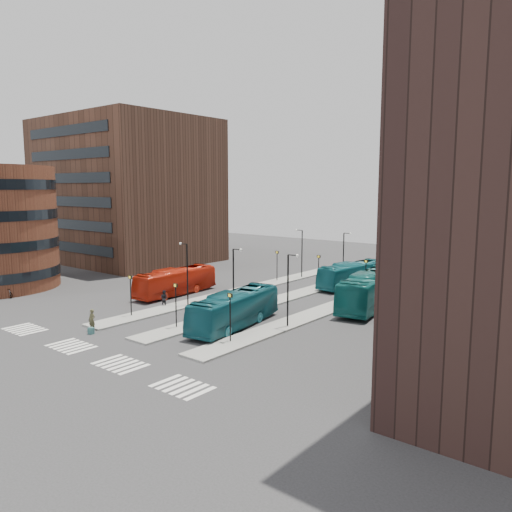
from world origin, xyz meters
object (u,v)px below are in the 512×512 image
Objects in this scene: teal_bus_a at (235,309)px; commuter_b at (205,313)px; commuter_c at (195,312)px; red_bus at (176,282)px; suitcase at (91,331)px; teal_bus_b at (352,275)px; bicycle_mid at (8,293)px; teal_bus_c at (371,290)px; commuter_a at (164,298)px; traveller at (92,320)px; teal_bus_d at (442,267)px.

commuter_b is at bearing -179.87° from teal_bus_a.
red_bus is at bearing -106.28° from commuter_c.
suitcase is 30.95m from teal_bus_b.
bicycle_mid is (-22.96, -6.40, -0.30)m from commuter_b.
red_bus is 17.67m from bicycle_mid.
teal_bus_c is at bearing 39.41° from suitcase.
commuter_c is at bearing 147.11° from commuter_a.
bicycle_mid is at bearing -138.89° from red_bus.
commuter_a is (-2.01, 9.31, -0.10)m from traveller.
red_bus is 5.99× the size of bicycle_mid.
teal_bus_b is 22.49m from commuter_a.
commuter_a is at bearing 89.40° from traveller.
commuter_c is at bearing -82.02° from bicycle_mid.
bicycle_mid is (-31.76, -20.28, -1.24)m from teal_bus_c.
commuter_c is (3.69, 7.87, 0.55)m from suitcase.
teal_bus_a is at bearing 29.96° from suitcase.
commuter_c is (-9.60, -14.33, -0.95)m from teal_bus_c.
suitcase is 0.32× the size of commuter_c.
traveller is (-14.01, -41.60, -0.60)m from teal_bus_d.
commuter_b is (-2.57, -21.78, -0.65)m from teal_bus_b.
traveller reaches higher than commuter_c.
commuter_b is at bearing -131.91° from teal_bus_c.
suitcase is at bearing -115.42° from teal_bus_d.
red_bus is 33.86m from teal_bus_d.
teal_bus_a is at bearing -25.08° from red_bus.
teal_bus_a reaches higher than bicycle_mid.
teal_bus_b is 6.50× the size of commuter_c.
bicycle_mid is at bearing -174.42° from teal_bus_a.
teal_bus_c is 20.21m from commuter_a.
teal_bus_a is 3.12m from commuter_b.
commuter_c is at bearing -36.79° from red_bus.
commuter_a reaches higher than suitcase.
teal_bus_a is 26.89m from bicycle_mid.
teal_bus_c is 7.25× the size of bicycle_mid.
teal_bus_c reaches higher than commuter_a.
teal_bus_b reaches higher than red_bus.
red_bus reaches higher than bicycle_mid.
commuter_b is 0.95× the size of bicycle_mid.
traveller is (-8.17, -8.28, -0.61)m from teal_bus_a.
commuter_c reaches higher than commuter_a.
bicycle_mid is (-18.47, 1.93, 0.26)m from suitcase.
commuter_b is at bearing 41.95° from suitcase.
teal_bus_d reaches higher than commuter_c.
commuter_c is (-9.65, -34.28, -0.68)m from teal_bus_d.
suitcase is at bearing -102.99° from bicycle_mid.
teal_bus_a is at bearing 32.60° from traveller.
red_bus is 20.70m from teal_bus_c.
teal_bus_d is at bearing 52.74° from suitcase.
teal_bus_b is 6.58× the size of commuter_a.
teal_bus_d is (13.34, 42.15, 1.24)m from suitcase.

